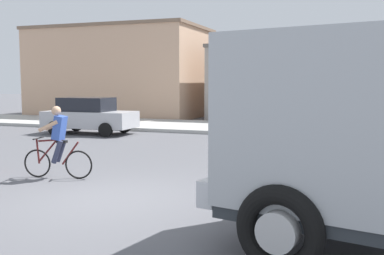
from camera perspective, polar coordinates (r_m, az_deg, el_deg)
name	(u,v)px	position (r m, az deg, el deg)	size (l,w,h in m)	color
ground_plane	(111,199)	(9.06, -10.21, -8.91)	(120.00, 120.00, 0.00)	#56565B
sidewalk_far	(256,128)	(21.67, 8.08, -0.10)	(80.00, 5.00, 0.16)	#ADADA8
cyclist	(58,142)	(11.14, -16.59, -1.79)	(1.71, 0.56, 1.72)	black
car_red_near	(89,115)	(20.34, -12.87, 1.51)	(4.05, 1.97, 1.60)	#B7B7BC
pedestrian_near_kerb	(329,127)	(15.24, 16.90, 0.12)	(0.34, 0.22, 1.62)	#2D334C
building_corner_left	(121,72)	(30.85, -8.94, 6.88)	(11.23, 6.71, 5.81)	tan
building_mid_block	(283,83)	(28.43, 11.40, 5.54)	(7.91, 7.38, 4.42)	#9E9389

